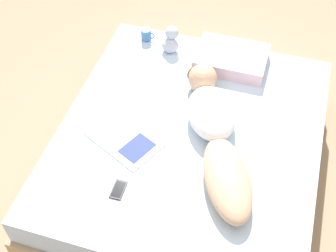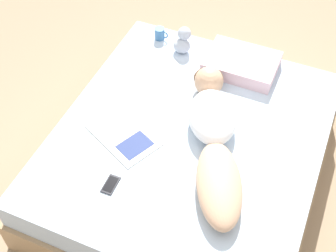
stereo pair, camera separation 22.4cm
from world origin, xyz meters
name	(u,v)px [view 1 (the left image)]	position (x,y,z in m)	size (l,w,h in m)	color
ground_plane	(187,175)	(0.00, 0.00, 0.00)	(12.00, 12.00, 0.00)	#9E8466
bed	(189,155)	(0.00, 0.00, 0.25)	(1.77, 2.01, 0.50)	tan
person	(215,128)	(0.16, 0.00, 0.60)	(0.74, 1.27, 0.21)	tan
open_magazine	(125,139)	(-0.39, -0.19, 0.51)	(0.55, 0.47, 0.01)	silver
coffee_mug	(146,34)	(-0.59, 0.84, 0.56)	(0.11, 0.08, 0.10)	teal
cell_phone	(118,189)	(-0.29, -0.57, 0.51)	(0.08, 0.14, 0.01)	black
plush_toy	(171,41)	(-0.36, 0.77, 0.60)	(0.13, 0.16, 0.20)	#B2BCCC
pillow	(231,58)	(0.12, 0.74, 0.56)	(0.52, 0.38, 0.11)	beige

